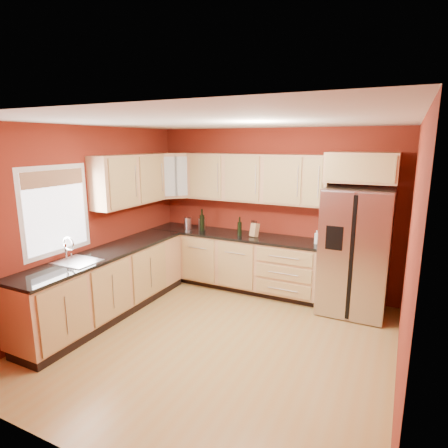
{
  "coord_description": "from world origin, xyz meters",
  "views": [
    {
      "loc": [
        1.92,
        -3.69,
        2.39
      ],
      "look_at": [
        -0.34,
        0.9,
        1.26
      ],
      "focal_mm": 30.0,
      "sensor_mm": 36.0,
      "label": 1
    }
  ],
  "objects_px": {
    "wine_bottle_a": "(202,220)",
    "refrigerator": "(355,251)",
    "soap_dispenser": "(317,237)",
    "knife_block": "(255,230)",
    "canister_left": "(188,223)"
  },
  "relations": [
    {
      "from": "wine_bottle_a",
      "to": "refrigerator",
      "type": "bearing_deg",
      "value": -0.93
    },
    {
      "from": "refrigerator",
      "to": "soap_dispenser",
      "type": "bearing_deg",
      "value": 175.24
    },
    {
      "from": "soap_dispenser",
      "to": "knife_block",
      "type": "bearing_deg",
      "value": 179.66
    },
    {
      "from": "refrigerator",
      "to": "wine_bottle_a",
      "type": "bearing_deg",
      "value": 179.07
    },
    {
      "from": "wine_bottle_a",
      "to": "soap_dispenser",
      "type": "xyz_separation_m",
      "value": [
        1.92,
        0.01,
        -0.08
      ]
    },
    {
      "from": "canister_left",
      "to": "refrigerator",
      "type": "bearing_deg",
      "value": -0.68
    },
    {
      "from": "knife_block",
      "to": "soap_dispenser",
      "type": "distance_m",
      "value": 0.98
    },
    {
      "from": "wine_bottle_a",
      "to": "soap_dispenser",
      "type": "distance_m",
      "value": 1.93
    },
    {
      "from": "wine_bottle_a",
      "to": "soap_dispenser",
      "type": "height_order",
      "value": "wine_bottle_a"
    },
    {
      "from": "canister_left",
      "to": "soap_dispenser",
      "type": "height_order",
      "value": "soap_dispenser"
    },
    {
      "from": "soap_dispenser",
      "to": "canister_left",
      "type": "bearing_deg",
      "value": -179.66
    },
    {
      "from": "refrigerator",
      "to": "knife_block",
      "type": "height_order",
      "value": "refrigerator"
    },
    {
      "from": "refrigerator",
      "to": "canister_left",
      "type": "xyz_separation_m",
      "value": [
        -2.75,
        0.03,
        0.13
      ]
    },
    {
      "from": "refrigerator",
      "to": "wine_bottle_a",
      "type": "relative_size",
      "value": 4.88
    },
    {
      "from": "refrigerator",
      "to": "canister_left",
      "type": "relative_size",
      "value": 9.01
    }
  ]
}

